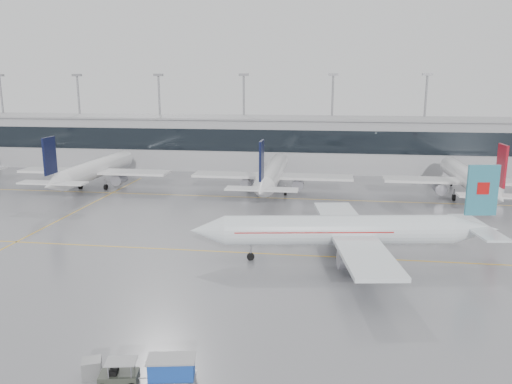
# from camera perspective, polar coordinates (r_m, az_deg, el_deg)

# --- Properties ---
(ground) EXTENTS (320.00, 320.00, 0.00)m
(ground) POSITION_cam_1_polar(r_m,az_deg,el_deg) (61.55, -1.57, -6.93)
(ground) COLOR gray
(ground) RESTS_ON ground
(taxi_line_main) EXTENTS (120.00, 0.25, 0.01)m
(taxi_line_main) POSITION_cam_1_polar(r_m,az_deg,el_deg) (61.55, -1.57, -6.93)
(taxi_line_main) COLOR gold
(taxi_line_main) RESTS_ON ground
(taxi_line_north) EXTENTS (120.00, 0.25, 0.01)m
(taxi_line_north) POSITION_cam_1_polar(r_m,az_deg,el_deg) (90.13, 1.60, -0.67)
(taxi_line_north) COLOR gold
(taxi_line_north) RESTS_ON ground
(taxi_line_cross) EXTENTS (0.25, 60.00, 0.01)m
(taxi_line_cross) POSITION_cam_1_polar(r_m,az_deg,el_deg) (84.96, -20.18, -2.26)
(taxi_line_cross) COLOR gold
(taxi_line_cross) RESTS_ON ground
(terminal) EXTENTS (180.00, 15.00, 12.00)m
(terminal) POSITION_cam_1_polar(r_m,az_deg,el_deg) (120.52, 3.34, 5.52)
(terminal) COLOR #96979A
(terminal) RESTS_ON ground
(terminal_glass) EXTENTS (180.00, 0.20, 5.00)m
(terminal_glass) POSITION_cam_1_polar(r_m,az_deg,el_deg) (112.87, 3.03, 5.82)
(terminal_glass) COLOR black
(terminal_glass) RESTS_ON ground
(terminal_roof) EXTENTS (182.00, 16.00, 0.40)m
(terminal_roof) POSITION_cam_1_polar(r_m,az_deg,el_deg) (119.94, 3.38, 8.46)
(terminal_roof) COLOR gray
(terminal_roof) RESTS_ON ground
(light_masts) EXTENTS (156.40, 1.00, 22.60)m
(light_masts) POSITION_cam_1_polar(r_m,az_deg,el_deg) (125.84, 3.61, 9.16)
(light_masts) COLOR gray
(light_masts) RESTS_ON ground
(air_canada_jet) EXTENTS (36.04, 28.95, 11.28)m
(air_canada_jet) POSITION_cam_1_polar(r_m,az_deg,el_deg) (59.00, 10.61, -4.37)
(air_canada_jet) COLOR silver
(air_canada_jet) RESTS_ON ground
(parked_jet_b) EXTENTS (29.64, 36.96, 11.72)m
(parked_jet_b) POSITION_cam_1_polar(r_m,az_deg,el_deg) (102.73, -17.95, 2.45)
(parked_jet_b) COLOR silver
(parked_jet_b) RESTS_ON ground
(parked_jet_c) EXTENTS (29.64, 36.96, 11.72)m
(parked_jet_c) POSITION_cam_1_polar(r_m,az_deg,el_deg) (92.97, 1.87, 2.06)
(parked_jet_c) COLOR silver
(parked_jet_c) RESTS_ON ground
(parked_jet_d) EXTENTS (29.64, 36.96, 11.72)m
(parked_jet_d) POSITION_cam_1_polar(r_m,az_deg,el_deg) (95.84, 23.16, 1.37)
(parked_jet_d) COLOR silver
(parked_jet_d) RESTS_ON ground
(baggage_tug) EXTENTS (3.99, 2.07, 1.90)m
(baggage_tug) POSITION_cam_1_polar(r_m,az_deg,el_deg) (37.55, -15.40, -19.72)
(baggage_tug) COLOR #31352C
(baggage_tug) RESTS_ON ground
(baggage_cart) EXTENTS (3.56, 2.39, 2.03)m
(baggage_cart) POSITION_cam_1_polar(r_m,az_deg,el_deg) (36.67, -9.63, -19.32)
(baggage_cart) COLOR gray
(baggage_cart) RESTS_ON ground
(gse_unit) EXTENTS (1.69, 1.63, 1.32)m
(gse_unit) POSITION_cam_1_polar(r_m,az_deg,el_deg) (39.04, -18.24, -18.59)
(gse_unit) COLOR slate
(gse_unit) RESTS_ON ground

